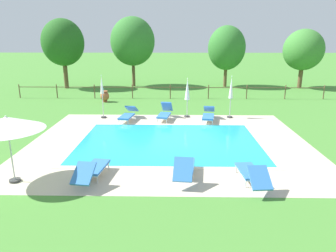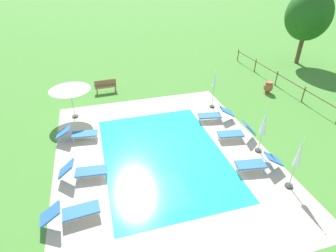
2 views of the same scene
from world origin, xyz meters
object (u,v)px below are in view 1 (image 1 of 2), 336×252
at_px(sun_lounger_south_mid, 252,173).
at_px(sun_lounger_north_far, 208,115).
at_px(tree_west_mid, 227,48).
at_px(tree_far_west, 133,41).
at_px(sun_lounger_north_mid, 185,167).
at_px(sun_lounger_south_near_corner, 128,114).
at_px(terracotta_urn_near_fence, 105,96).
at_px(patio_umbrella_closed_row_west, 231,91).
at_px(tree_east_mid, 63,43).
at_px(patio_umbrella_open_foreground, 7,124).
at_px(sun_lounger_north_end, 92,169).
at_px(patio_umbrella_closed_row_centre, 102,91).
at_px(tree_centre, 303,50).
at_px(sun_lounger_north_near_steps, 165,113).
at_px(patio_umbrella_closed_row_mid_west, 187,92).

bearing_deg(sun_lounger_south_mid, sun_lounger_north_far, 94.11).
bearing_deg(tree_west_mid, tree_far_west, 179.23).
distance_m(sun_lounger_south_mid, tree_west_mid, 20.65).
distance_m(sun_lounger_north_mid, sun_lounger_south_near_corner, 7.91).
height_order(sun_lounger_south_near_corner, terracotta_urn_near_fence, terracotta_urn_near_fence).
bearing_deg(sun_lounger_north_mid, tree_west_mid, 77.45).
height_order(patio_umbrella_closed_row_west, tree_east_mid, tree_east_mid).
bearing_deg(tree_far_west, patio_umbrella_open_foreground, -93.80).
distance_m(terracotta_urn_near_fence, tree_far_west, 8.41).
relative_size(sun_lounger_north_end, patio_umbrella_closed_row_west, 0.86).
relative_size(patio_umbrella_closed_row_west, patio_umbrella_closed_row_centre, 0.98).
xyz_separation_m(sun_lounger_south_mid, tree_east_mid, (-12.31, 19.12, 3.67)).
relative_size(terracotta_urn_near_fence, tree_east_mid, 0.13).
bearing_deg(patio_umbrella_closed_row_west, tree_far_west, 120.72).
relative_size(patio_umbrella_open_foreground, tree_far_west, 0.36).
bearing_deg(patio_umbrella_closed_row_centre, tree_centre, 35.80).
distance_m(sun_lounger_north_near_steps, terracotta_urn_near_fence, 6.63).
bearing_deg(terracotta_urn_near_fence, sun_lounger_north_far, -36.61).
height_order(terracotta_urn_near_fence, tree_west_mid, tree_west_mid).
distance_m(sun_lounger_south_near_corner, tree_east_mid, 13.96).
height_order(sun_lounger_south_mid, terracotta_urn_near_fence, sun_lounger_south_mid).
distance_m(sun_lounger_south_near_corner, tree_far_west, 13.22).
distance_m(sun_lounger_north_far, patio_umbrella_open_foreground, 10.66).
relative_size(sun_lounger_north_end, tree_far_west, 0.33).
distance_m(sun_lounger_north_mid, tree_centre, 22.29).
xyz_separation_m(sun_lounger_north_end, tree_east_mid, (-7.16, 18.90, 3.67)).
bearing_deg(sun_lounger_north_near_steps, patio_umbrella_closed_row_centre, 175.54).
height_order(sun_lounger_north_mid, tree_west_mid, tree_west_mid).
bearing_deg(patio_umbrella_closed_row_centre, sun_lounger_south_near_corner, -19.63).
bearing_deg(patio_umbrella_open_foreground, tree_west_mid, 63.85).
bearing_deg(tree_west_mid, tree_east_mid, -175.48).
bearing_deg(tree_far_west, patio_umbrella_closed_row_mid_west, -68.72).
distance_m(sun_lounger_south_near_corner, patio_umbrella_closed_row_mid_west, 3.63).
bearing_deg(tree_west_mid, sun_lounger_south_mid, -96.46).
bearing_deg(sun_lounger_north_mid, patio_umbrella_open_foreground, -175.51).
bearing_deg(tree_east_mid, sun_lounger_south_near_corner, -57.40).
height_order(patio_umbrella_closed_row_mid_west, terracotta_urn_near_fence, patio_umbrella_closed_row_mid_west).
relative_size(patio_umbrella_closed_row_mid_west, tree_west_mid, 0.41).
height_order(patio_umbrella_open_foreground, patio_umbrella_closed_row_west, patio_umbrella_closed_row_west).
distance_m(sun_lounger_north_end, tree_centre, 24.12).
distance_m(tree_west_mid, tree_east_mid, 14.66).
height_order(patio_umbrella_closed_row_west, patio_umbrella_closed_row_centre, patio_umbrella_closed_row_centre).
bearing_deg(tree_centre, tree_west_mid, 173.66).
xyz_separation_m(sun_lounger_south_mid, patio_umbrella_open_foreground, (-7.66, 0.00, 1.59)).
height_order(patio_umbrella_open_foreground, patio_umbrella_closed_row_mid_west, patio_umbrella_closed_row_mid_west).
relative_size(sun_lounger_north_far, terracotta_urn_near_fence, 2.65).
xyz_separation_m(sun_lounger_south_near_corner, tree_west_mid, (7.35, 12.50, 3.18)).
relative_size(sun_lounger_north_far, sun_lounger_south_near_corner, 1.00).
relative_size(sun_lounger_north_near_steps, sun_lounger_north_mid, 0.98).
distance_m(sun_lounger_north_near_steps, sun_lounger_south_near_corner, 2.07).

